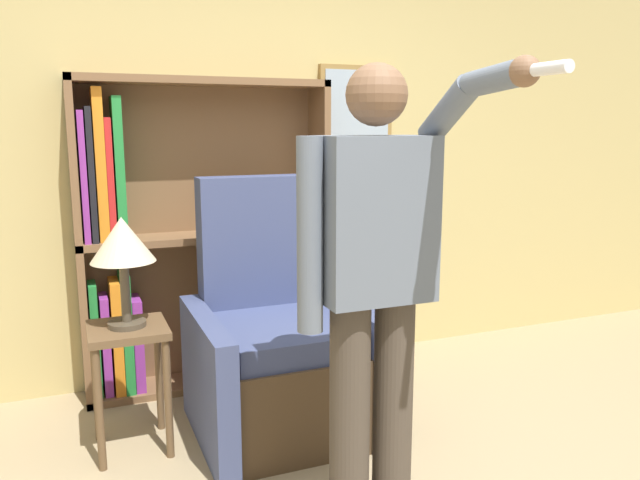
{
  "coord_description": "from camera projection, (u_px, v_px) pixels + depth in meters",
  "views": [
    {
      "loc": [
        -0.97,
        -1.68,
        1.52
      ],
      "look_at": [
        -0.01,
        0.69,
        1.06
      ],
      "focal_mm": 35.0,
      "sensor_mm": 36.0,
      "label": 1
    }
  ],
  "objects": [
    {
      "name": "person_standing",
      "position": [
        375.0,
        277.0,
        2.22
      ],
      "size": [
        0.55,
        0.78,
        1.74
      ],
      "color": "#473D33",
      "rests_on": "ground_plane"
    },
    {
      "name": "wall_back",
      "position": [
        239.0,
        146.0,
        3.77
      ],
      "size": [
        8.0,
        0.11,
        2.8
      ],
      "color": "tan",
      "rests_on": "ground_plane"
    },
    {
      "name": "armchair",
      "position": [
        277.0,
        353.0,
        3.16
      ],
      "size": [
        0.84,
        0.85,
        1.27
      ],
      "color": "#4C3823",
      "rests_on": "ground_plane"
    },
    {
      "name": "table_lamp",
      "position": [
        123.0,
        244.0,
        2.82
      ],
      "size": [
        0.29,
        0.29,
        0.51
      ],
      "color": "#4C4233",
      "rests_on": "side_table"
    },
    {
      "name": "bookcase",
      "position": [
        175.0,
        243.0,
        3.56
      ],
      "size": [
        1.43,
        0.28,
        1.79
      ],
      "color": "brown",
      "rests_on": "ground_plane"
    },
    {
      "name": "side_table",
      "position": [
        129.0,
        355.0,
        2.91
      ],
      "size": [
        0.36,
        0.36,
        0.61
      ],
      "color": "brown",
      "rests_on": "ground_plane"
    }
  ]
}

